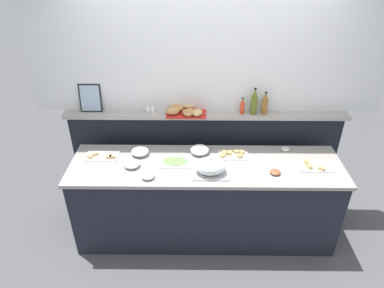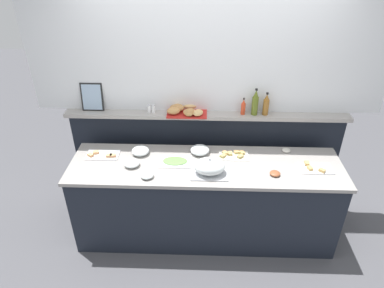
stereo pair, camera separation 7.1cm
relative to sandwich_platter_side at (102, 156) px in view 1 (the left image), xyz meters
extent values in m
plane|color=#4C4C51|center=(1.02, 0.49, -0.90)|extent=(12.00, 12.00, 0.00)
cube|color=black|center=(1.02, -0.11, -0.47)|extent=(2.57, 0.65, 0.86)
cube|color=gray|center=(1.02, -0.11, -0.03)|extent=(2.61, 0.69, 0.03)
cube|color=black|center=(1.02, 0.41, -0.32)|extent=(2.89, 0.08, 1.17)
cube|color=gray|center=(1.02, 0.36, 0.29)|extent=(2.89, 0.22, 0.04)
cube|color=silver|center=(1.02, 0.43, 1.00)|extent=(3.49, 0.08, 1.39)
cube|color=silver|center=(0.00, 0.01, -0.01)|extent=(0.32, 0.18, 0.01)
cube|color=tan|center=(-0.07, 0.02, 0.00)|extent=(0.06, 0.05, 0.01)
cube|color=#D1664C|center=(-0.07, 0.02, 0.01)|extent=(0.06, 0.05, 0.01)
cube|color=tan|center=(-0.07, 0.02, 0.02)|extent=(0.06, 0.05, 0.01)
cube|color=tan|center=(0.11, -0.03, 0.00)|extent=(0.06, 0.05, 0.01)
cube|color=#D1664C|center=(0.11, -0.03, 0.01)|extent=(0.06, 0.05, 0.01)
cube|color=tan|center=(0.11, -0.03, 0.02)|extent=(0.06, 0.05, 0.01)
cube|color=tan|center=(0.08, -0.03, 0.00)|extent=(0.06, 0.04, 0.01)
cube|color=#D1664C|center=(0.08, -0.03, 0.01)|extent=(0.06, 0.04, 0.01)
cube|color=tan|center=(0.08, -0.03, 0.02)|extent=(0.06, 0.04, 0.01)
cube|color=tan|center=(-0.11, -0.03, 0.00)|extent=(0.07, 0.06, 0.01)
cube|color=#D1664C|center=(-0.11, -0.03, 0.01)|extent=(0.07, 0.06, 0.01)
cube|color=tan|center=(-0.11, -0.03, 0.02)|extent=(0.07, 0.06, 0.01)
cube|color=white|center=(1.30, 0.03, -0.01)|extent=(0.29, 0.16, 0.01)
cube|color=tan|center=(1.19, 0.00, 0.00)|extent=(0.07, 0.07, 0.01)
cube|color=#66994C|center=(1.19, 0.00, 0.01)|extent=(0.07, 0.07, 0.01)
cube|color=tan|center=(1.19, 0.00, 0.02)|extent=(0.07, 0.07, 0.01)
cube|color=tan|center=(1.38, 0.07, 0.00)|extent=(0.06, 0.07, 0.01)
cube|color=#66994C|center=(1.38, 0.07, 0.01)|extent=(0.06, 0.07, 0.01)
cube|color=tan|center=(1.38, 0.07, 0.02)|extent=(0.06, 0.07, 0.01)
cube|color=tan|center=(1.33, 0.08, 0.00)|extent=(0.06, 0.05, 0.01)
cube|color=#66994C|center=(1.33, 0.08, 0.01)|extent=(0.06, 0.05, 0.01)
cube|color=tan|center=(1.33, 0.08, 0.02)|extent=(0.06, 0.05, 0.01)
cube|color=tan|center=(1.36, 0.00, 0.00)|extent=(0.07, 0.07, 0.01)
cube|color=#66994C|center=(1.36, 0.00, 0.01)|extent=(0.07, 0.07, 0.01)
cube|color=tan|center=(1.36, 0.00, 0.02)|extent=(0.07, 0.07, 0.01)
cube|color=tan|center=(1.26, 0.05, 0.00)|extent=(0.05, 0.06, 0.01)
cube|color=#66994C|center=(1.26, 0.05, 0.01)|extent=(0.05, 0.06, 0.01)
cube|color=tan|center=(1.26, 0.05, 0.02)|extent=(0.05, 0.06, 0.01)
cube|color=tan|center=(1.21, 0.06, 0.00)|extent=(0.06, 0.07, 0.01)
cube|color=#66994C|center=(1.21, 0.06, 0.01)|extent=(0.06, 0.07, 0.01)
cube|color=tan|center=(1.21, 0.06, 0.02)|extent=(0.06, 0.07, 0.01)
cube|color=silver|center=(2.05, -0.15, -0.01)|extent=(0.31, 0.18, 0.01)
cube|color=tan|center=(2.09, -0.20, 0.00)|extent=(0.07, 0.07, 0.01)
cube|color=#E5C666|center=(2.09, -0.20, 0.01)|extent=(0.07, 0.07, 0.01)
cube|color=tan|center=(2.09, -0.20, 0.02)|extent=(0.07, 0.07, 0.01)
cube|color=tan|center=(1.98, -0.09, 0.00)|extent=(0.04, 0.06, 0.01)
cube|color=#E5C666|center=(1.98, -0.09, 0.01)|extent=(0.04, 0.06, 0.01)
cube|color=tan|center=(1.98, -0.09, 0.02)|extent=(0.04, 0.06, 0.01)
cube|color=tan|center=(1.99, -0.17, 0.00)|extent=(0.05, 0.06, 0.01)
cube|color=#E5C666|center=(1.99, -0.17, 0.01)|extent=(0.05, 0.06, 0.01)
cube|color=tan|center=(1.99, -0.17, 0.02)|extent=(0.05, 0.06, 0.01)
cube|color=white|center=(0.73, -0.09, -0.01)|extent=(0.31, 0.21, 0.01)
ellipsoid|color=#66994C|center=(0.73, -0.09, 0.01)|extent=(0.23, 0.15, 0.01)
cube|color=#B7BABF|center=(1.05, -0.26, 0.00)|extent=(0.34, 0.24, 0.01)
ellipsoid|color=silver|center=(1.05, -0.26, 0.07)|extent=(0.28, 0.23, 0.14)
sphere|color=#B7BABF|center=(1.05, -0.26, 0.15)|extent=(0.02, 0.02, 0.02)
ellipsoid|color=silver|center=(0.32, -0.16, 0.02)|extent=(0.15, 0.15, 0.06)
ellipsoid|color=#E5CC66|center=(0.32, -0.16, 0.01)|extent=(0.12, 0.12, 0.04)
ellipsoid|color=silver|center=(0.49, -0.33, 0.01)|extent=(0.12, 0.12, 0.05)
ellipsoid|color=#E5CC66|center=(0.49, -0.33, 0.01)|extent=(0.09, 0.09, 0.03)
ellipsoid|color=silver|center=(0.37, 0.05, 0.02)|extent=(0.17, 0.17, 0.07)
ellipsoid|color=#E5CC66|center=(0.37, 0.05, 0.01)|extent=(0.14, 0.14, 0.04)
ellipsoid|color=silver|center=(0.96, 0.08, 0.03)|extent=(0.19, 0.19, 0.08)
ellipsoid|color=#E5CC66|center=(0.96, 0.08, 0.01)|extent=(0.15, 0.15, 0.05)
ellipsoid|color=brown|center=(1.65, -0.26, 0.01)|extent=(0.10, 0.10, 0.03)
ellipsoid|color=silver|center=(1.83, 0.14, 0.00)|extent=(0.08, 0.08, 0.03)
cylinder|color=red|center=(1.39, 0.33, 0.37)|extent=(0.04, 0.04, 0.12)
cone|color=red|center=(1.39, 0.33, 0.45)|extent=(0.04, 0.04, 0.04)
cylinder|color=black|center=(1.39, 0.33, 0.48)|extent=(0.02, 0.02, 0.02)
cylinder|color=#56661E|center=(1.50, 0.33, 0.40)|extent=(0.06, 0.06, 0.19)
cone|color=#56661E|center=(1.50, 0.33, 0.53)|extent=(0.05, 0.05, 0.07)
cylinder|color=black|center=(1.50, 0.33, 0.58)|extent=(0.03, 0.03, 0.02)
cylinder|color=#8E5B23|center=(1.61, 0.33, 0.39)|extent=(0.06, 0.06, 0.16)
cone|color=#8E5B23|center=(1.61, 0.33, 0.50)|extent=(0.05, 0.05, 0.06)
cylinder|color=black|center=(1.61, 0.33, 0.54)|extent=(0.02, 0.02, 0.02)
cylinder|color=white|center=(0.44, 0.33, 0.35)|extent=(0.03, 0.03, 0.08)
cylinder|color=#B7BABF|center=(0.44, 0.33, 0.39)|extent=(0.03, 0.03, 0.01)
cylinder|color=white|center=(0.48, 0.33, 0.35)|extent=(0.03, 0.03, 0.08)
cylinder|color=#B7BABF|center=(0.48, 0.33, 0.39)|extent=(0.03, 0.03, 0.01)
cube|color=#B2231E|center=(0.82, 0.33, 0.32)|extent=(0.40, 0.26, 0.02)
ellipsoid|color=#AD7A47|center=(0.86, 0.26, 0.36)|extent=(0.15, 0.15, 0.07)
ellipsoid|color=#B7844C|center=(0.73, 0.35, 0.36)|extent=(0.16, 0.15, 0.07)
ellipsoid|color=#AD7A47|center=(0.72, 0.34, 0.36)|extent=(0.16, 0.12, 0.07)
ellipsoid|color=tan|center=(0.94, 0.25, 0.36)|extent=(0.14, 0.14, 0.06)
ellipsoid|color=#B7844C|center=(0.69, 0.27, 0.36)|extent=(0.15, 0.12, 0.07)
ellipsoid|color=#B7844C|center=(0.84, 0.25, 0.36)|extent=(0.14, 0.15, 0.06)
ellipsoid|color=tan|center=(0.85, 0.41, 0.35)|extent=(0.16, 0.09, 0.06)
cube|color=black|center=(-0.14, 0.37, 0.45)|extent=(0.22, 0.05, 0.29)
cube|color=#99B2CC|center=(-0.14, 0.36, 0.46)|extent=(0.19, 0.04, 0.26)
camera|label=1|loc=(0.92, -2.85, 1.90)|focal=32.67mm
camera|label=2|loc=(0.99, -2.84, 1.90)|focal=32.67mm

